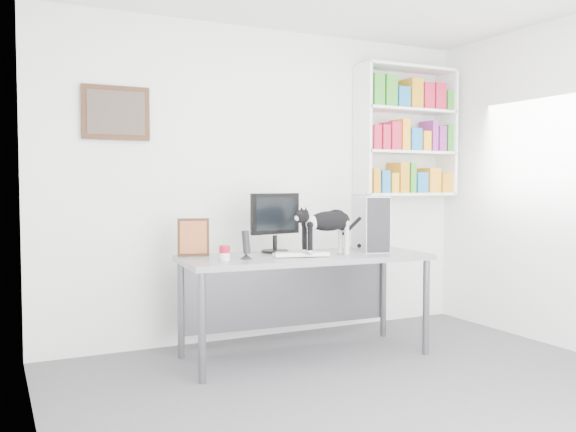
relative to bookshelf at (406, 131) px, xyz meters
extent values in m
cube|color=#535358|center=(-1.40, -1.85, -1.85)|extent=(4.00, 4.00, 0.01)
cube|color=white|center=(-1.40, 0.15, -0.50)|extent=(4.00, 0.01, 2.70)
cube|color=white|center=(-3.40, -1.85, -0.50)|extent=(0.01, 4.00, 2.70)
cube|color=white|center=(0.00, 0.00, 0.00)|extent=(1.03, 0.28, 1.24)
cube|color=#412415|center=(-2.70, 0.12, 0.05)|extent=(0.52, 0.04, 0.42)
cube|color=gray|center=(-1.41, -0.60, -1.45)|extent=(1.96, 0.86, 0.80)
cube|color=black|center=(-1.55, -0.35, -0.81)|extent=(0.49, 0.30, 0.49)
cube|color=white|center=(-1.49, -0.68, -1.04)|extent=(0.44, 0.26, 0.03)
cube|color=silver|center=(-0.78, -0.55, -0.83)|extent=(0.32, 0.49, 0.45)
cylinder|color=black|center=(-1.92, -0.64, -0.94)|extent=(0.12, 0.12, 0.22)
cube|color=#412415|center=(-2.21, -0.29, -0.90)|extent=(0.26, 0.17, 0.30)
cylinder|color=#A90E24|center=(-2.10, -0.68, -1.00)|extent=(0.10, 0.10, 0.11)
camera|label=1|loc=(-3.60, -4.76, -0.50)|focal=38.00mm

